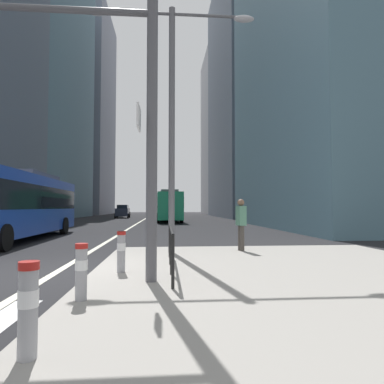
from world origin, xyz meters
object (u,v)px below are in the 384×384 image
at_px(bollard_front, 28,305).
at_px(pedestrian_waiting, 241,222).
at_px(city_bus_blue_oncoming, 16,202).
at_px(bollard_right, 121,249).
at_px(city_bus_red_receding, 168,205).
at_px(car_oncoming_mid, 123,211).
at_px(car_receding_far, 173,211).
at_px(street_lamp_post, 172,94).
at_px(car_receding_near, 170,211).
at_px(bollard_left, 81,269).
at_px(traffic_signal_gantry, 41,79).
at_px(car_oncoming_far, 125,210).

xyz_separation_m(bollard_front, pedestrian_waiting, (3.87, 7.68, 0.45)).
bearing_deg(city_bus_blue_oncoming, bollard_right, -55.53).
height_order(city_bus_red_receding, car_oncoming_mid, city_bus_red_receding).
relative_size(car_receding_far, street_lamp_post, 0.57).
distance_m(car_receding_near, bollard_right, 41.40).
bearing_deg(car_oncoming_mid, bollard_right, -82.98).
bearing_deg(street_lamp_post, bollard_left, -106.08).
relative_size(car_receding_near, street_lamp_post, 0.51).
bearing_deg(city_bus_blue_oncoming, traffic_signal_gantry, -64.81).
height_order(car_receding_near, traffic_signal_gantry, traffic_signal_gantry).
relative_size(city_bus_blue_oncoming, city_bus_red_receding, 1.07).
relative_size(traffic_signal_gantry, bollard_front, 6.93).
height_order(car_oncoming_far, pedestrian_waiting, car_oncoming_far).
height_order(car_oncoming_mid, car_oncoming_far, same).
bearing_deg(city_bus_blue_oncoming, city_bus_red_receding, 70.22).
xyz_separation_m(street_lamp_post, bollard_left, (-1.52, -5.29, -4.64)).
relative_size(street_lamp_post, bollard_left, 9.04).
height_order(traffic_signal_gantry, bollard_right, traffic_signal_gantry).
height_order(car_receding_far, bollard_right, car_receding_far).
xyz_separation_m(city_bus_blue_oncoming, street_lamp_post, (7.28, -5.81, 3.45)).
relative_size(traffic_signal_gantry, bollard_left, 7.29).
relative_size(bollard_left, bollard_right, 0.97).
distance_m(car_oncoming_mid, bollard_left, 44.92).
bearing_deg(bollard_left, city_bus_blue_oncoming, 117.40).
xyz_separation_m(car_oncoming_mid, bollard_right, (5.22, -42.43, -0.33)).
height_order(city_bus_blue_oncoming, car_receding_far, city_bus_blue_oncoming).
bearing_deg(bollard_right, traffic_signal_gantry, -145.90).
height_order(car_receding_far, car_oncoming_far, same).
height_order(car_oncoming_mid, bollard_left, car_oncoming_mid).
relative_size(city_bus_red_receding, bollard_right, 12.54).
height_order(city_bus_red_receding, car_receding_far, city_bus_red_receding).
relative_size(car_receding_far, bollard_right, 4.95).
relative_size(city_bus_blue_oncoming, car_oncoming_far, 2.73).
bearing_deg(city_bus_red_receding, bollard_front, -92.93).
distance_m(car_oncoming_mid, bollard_front, 46.95).
bearing_deg(car_oncoming_mid, bollard_left, -83.76).
distance_m(car_oncoming_far, bollard_right, 60.40).
relative_size(city_bus_red_receding, car_oncoming_far, 2.56).
height_order(car_oncoming_mid, car_receding_far, same).
bearing_deg(bollard_right, car_receding_near, 87.64).
bearing_deg(car_receding_far, car_oncoming_far, 129.10).
xyz_separation_m(city_bus_red_receding, car_receding_near, (0.31, 11.67, -0.85)).
height_order(street_lamp_post, bollard_left, street_lamp_post).
height_order(car_oncoming_far, traffic_signal_gantry, traffic_signal_gantry).
distance_m(traffic_signal_gantry, pedestrian_waiting, 7.31).
bearing_deg(car_oncoming_far, bollard_right, -83.36).
relative_size(city_bus_red_receding, car_oncoming_mid, 2.63).
bearing_deg(street_lamp_post, car_oncoming_mid, 99.25).
bearing_deg(car_receding_far, bollard_front, -93.03).
bearing_deg(bollard_left, bollard_front, -90.25).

